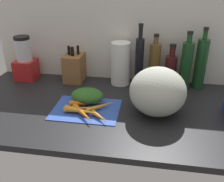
# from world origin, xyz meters

# --- Properties ---
(ground_plane) EXTENTS (1.70, 0.80, 0.03)m
(ground_plane) POSITION_xyz_m (0.00, 0.00, -0.01)
(ground_plane) COLOR black
(wall_back) EXTENTS (1.70, 0.03, 0.60)m
(wall_back) POSITION_xyz_m (0.00, 0.39, 0.30)
(wall_back) COLOR silver
(wall_back) RESTS_ON ground_plane
(cutting_board) EXTENTS (0.34, 0.26, 0.01)m
(cutting_board) POSITION_xyz_m (-0.17, -0.06, 0.00)
(cutting_board) COLOR #2D51B7
(cutting_board) RESTS_ON ground_plane
(carrot_0) EXTENTS (0.17, 0.07, 0.03)m
(carrot_0) POSITION_xyz_m (-0.17, -0.04, 0.02)
(carrot_0) COLOR orange
(carrot_0) RESTS_ON cutting_board
(carrot_1) EXTENTS (0.18, 0.06, 0.03)m
(carrot_1) POSITION_xyz_m (-0.17, -0.12, 0.02)
(carrot_1) COLOR orange
(carrot_1) RESTS_ON cutting_board
(carrot_2) EXTENTS (0.14, 0.15, 0.03)m
(carrot_2) POSITION_xyz_m (-0.16, -0.14, 0.02)
(carrot_2) COLOR orange
(carrot_2) RESTS_ON cutting_board
(carrot_3) EXTENTS (0.15, 0.13, 0.03)m
(carrot_3) POSITION_xyz_m (-0.09, -0.05, 0.02)
(carrot_3) COLOR orange
(carrot_3) RESTS_ON cutting_board
(carrot_4) EXTENTS (0.10, 0.09, 0.02)m
(carrot_4) POSITION_xyz_m (-0.07, -0.15, 0.02)
(carrot_4) COLOR orange
(carrot_4) RESTS_ON cutting_board
(carrot_5) EXTENTS (0.13, 0.03, 0.02)m
(carrot_5) POSITION_xyz_m (-0.16, -0.02, 0.02)
(carrot_5) COLOR #B2264C
(carrot_5) RESTS_ON cutting_board
(carrot_6) EXTENTS (0.15, 0.07, 0.03)m
(carrot_6) POSITION_xyz_m (-0.19, -0.09, 0.02)
(carrot_6) COLOR orange
(carrot_6) RESTS_ON cutting_board
(carrot_greens_pile) EXTENTS (0.17, 0.13, 0.07)m
(carrot_greens_pile) POSITION_xyz_m (-0.18, 0.01, 0.04)
(carrot_greens_pile) COLOR #2D6023
(carrot_greens_pile) RESTS_ON cutting_board
(winter_squash) EXTENTS (0.27, 0.27, 0.24)m
(winter_squash) POSITION_xyz_m (0.19, -0.04, 0.12)
(winter_squash) COLOR #B2B7A8
(winter_squash) RESTS_ON ground_plane
(knife_block) EXTENTS (0.11, 0.15, 0.23)m
(knife_block) POSITION_xyz_m (-0.33, 0.30, 0.09)
(knife_block) COLOR brown
(knife_block) RESTS_ON ground_plane
(blender_appliance) EXTENTS (0.13, 0.13, 0.28)m
(blender_appliance) POSITION_xyz_m (-0.65, 0.28, 0.12)
(blender_appliance) COLOR red
(blender_appliance) RESTS_ON ground_plane
(paper_towel_roll) EXTENTS (0.12, 0.12, 0.26)m
(paper_towel_roll) POSITION_xyz_m (-0.04, 0.30, 0.13)
(paper_towel_roll) COLOR white
(paper_towel_roll) RESTS_ON ground_plane
(bottle_0) EXTENTS (0.05, 0.05, 0.38)m
(bottle_0) POSITION_xyz_m (0.08, 0.28, 0.16)
(bottle_0) COLOR black
(bottle_0) RESTS_ON ground_plane
(bottle_1) EXTENTS (0.07, 0.07, 0.32)m
(bottle_1) POSITION_xyz_m (0.17, 0.30, 0.14)
(bottle_1) COLOR brown
(bottle_1) RESTS_ON ground_plane
(bottle_2) EXTENTS (0.07, 0.07, 0.26)m
(bottle_2) POSITION_xyz_m (0.26, 0.30, 0.11)
(bottle_2) COLOR #471919
(bottle_2) RESTS_ON ground_plane
(bottle_3) EXTENTS (0.06, 0.06, 0.34)m
(bottle_3) POSITION_xyz_m (0.35, 0.28, 0.15)
(bottle_3) COLOR #19421E
(bottle_3) RESTS_ON ground_plane
(bottle_4) EXTENTS (0.07, 0.07, 0.36)m
(bottle_4) POSITION_xyz_m (0.43, 0.31, 0.15)
(bottle_4) COLOR #19421E
(bottle_4) RESTS_ON ground_plane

